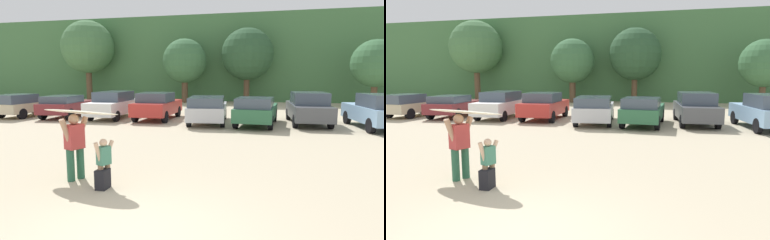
# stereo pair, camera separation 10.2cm
# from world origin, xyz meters

# --- Properties ---
(hillside_ridge) EXTENTS (108.00, 12.00, 8.55)m
(hillside_ridge) POSITION_xyz_m (0.00, 34.47, 4.28)
(hillside_ridge) COLOR #427042
(hillside_ridge) RESTS_ON ground_plane
(tree_ridge_back) EXTENTS (5.33, 5.33, 8.12)m
(tree_ridge_back) POSITION_xyz_m (-16.35, 26.66, 5.43)
(tree_ridge_back) COLOR brown
(tree_ridge_back) RESTS_ON ground_plane
(tree_center_right) EXTENTS (4.15, 4.15, 6.00)m
(tree_center_right) POSITION_xyz_m (-5.97, 26.22, 3.89)
(tree_center_right) COLOR brown
(tree_center_right) RESTS_ON ground_plane
(tree_far_right) EXTENTS (4.77, 4.77, 6.89)m
(tree_far_right) POSITION_xyz_m (-0.19, 26.82, 4.49)
(tree_far_right) COLOR brown
(tree_far_right) RESTS_ON ground_plane
(tree_far_left) EXTENTS (3.76, 3.76, 5.39)m
(tree_far_left) POSITION_xyz_m (10.04, 24.61, 3.49)
(tree_far_left) COLOR brown
(tree_far_left) RESTS_ON ground_plane
(parked_car_champagne) EXTENTS (1.97, 4.28, 1.43)m
(parked_car_champagne) POSITION_xyz_m (-12.89, 13.12, 0.75)
(parked_car_champagne) COLOR beige
(parked_car_champagne) RESTS_ON ground_plane
(parked_car_maroon) EXTENTS (2.21, 4.16, 1.36)m
(parked_car_maroon) POSITION_xyz_m (-10.10, 13.36, 0.74)
(parked_car_maroon) COLOR maroon
(parked_car_maroon) RESTS_ON ground_plane
(parked_car_white) EXTENTS (1.92, 4.75, 1.60)m
(parked_car_white) POSITION_xyz_m (-7.13, 13.84, 0.83)
(parked_car_white) COLOR white
(parked_car_white) RESTS_ON ground_plane
(parked_car_red) EXTENTS (2.00, 4.25, 1.58)m
(parked_car_red) POSITION_xyz_m (-4.36, 13.74, 0.82)
(parked_car_red) COLOR #B72D28
(parked_car_red) RESTS_ON ground_plane
(parked_car_silver) EXTENTS (2.37, 4.87, 1.47)m
(parked_car_silver) POSITION_xyz_m (-1.20, 12.86, 0.78)
(parked_car_silver) COLOR silver
(parked_car_silver) RESTS_ON ground_plane
(parked_car_forest_green) EXTENTS (2.14, 4.70, 1.47)m
(parked_car_forest_green) POSITION_xyz_m (1.35, 12.69, 0.78)
(parked_car_forest_green) COLOR #2D6642
(parked_car_forest_green) RESTS_ON ground_plane
(parked_car_dark_gray) EXTENTS (2.10, 4.83, 1.69)m
(parked_car_dark_gray) POSITION_xyz_m (4.00, 13.85, 0.86)
(parked_car_dark_gray) COLOR #4C4F54
(parked_car_dark_gray) RESTS_ON ground_plane
(parked_car_sky_blue) EXTENTS (2.28, 4.76, 1.70)m
(parked_car_sky_blue) POSITION_xyz_m (7.03, 12.84, 0.88)
(parked_car_sky_blue) COLOR #84ADD1
(parked_car_sky_blue) RESTS_ON ground_plane
(person_adult) EXTENTS (0.43, 0.79, 1.63)m
(person_adult) POSITION_xyz_m (-2.55, 2.54, 0.92)
(person_adult) COLOR #26593F
(person_adult) RESTS_ON ground_plane
(person_child) EXTENTS (0.30, 0.55, 1.14)m
(person_child) POSITION_xyz_m (-1.58, 2.17, 0.64)
(person_child) COLOR #8C6B4C
(person_child) RESTS_ON ground_plane
(surfboard_cream) EXTENTS (2.43, 1.19, 0.18)m
(surfboard_cream) POSITION_xyz_m (-2.43, 2.61, 1.68)
(surfboard_cream) COLOR beige
(backpack_dropped) EXTENTS (0.24, 0.34, 0.45)m
(backpack_dropped) POSITION_xyz_m (-1.57, 2.09, 0.22)
(backpack_dropped) COLOR black
(backpack_dropped) RESTS_ON ground_plane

